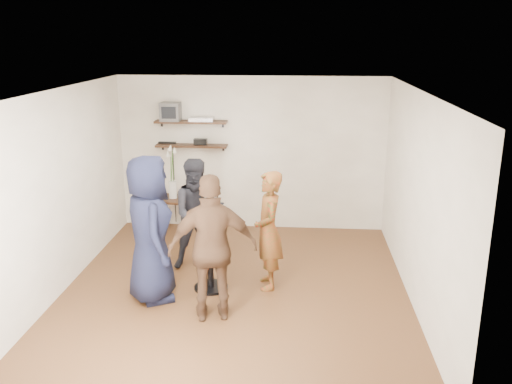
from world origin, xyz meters
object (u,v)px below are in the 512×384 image
drinks_table (210,241)px  person_plaid (268,230)px  side_table (174,204)px  person_navy (150,229)px  radio (200,142)px  person_dark (199,214)px  crt_monitor (171,112)px  person_brown (213,248)px  dvd_deck (202,119)px

drinks_table → person_plaid: (0.75, 0.14, 0.11)m
side_table → person_navy: size_ratio=0.33×
radio → person_navy: 2.72m
person_dark → crt_monitor: bearing=93.1°
person_navy → radio: bearing=-28.3°
radio → drinks_table: bearing=-77.4°
radio → person_navy: (-0.17, -2.65, -0.58)m
radio → person_brown: person_brown is taller
person_navy → person_brown: bearing=-141.2°
drinks_table → person_brown: 0.79m
crt_monitor → dvd_deck: crt_monitor is taller
dvd_deck → person_navy: 2.83m
dvd_deck → person_brown: size_ratio=0.23×
radio → dvd_deck: bearing=0.0°
crt_monitor → radio: bearing=0.0°
side_table → person_plaid: 2.59m
radio → side_table: radio is taller
drinks_table → person_navy: size_ratio=0.57×
crt_monitor → person_plaid: 3.07m
side_table → person_brown: person_brown is taller
crt_monitor → person_dark: crt_monitor is taller
side_table → crt_monitor: bearing=99.2°
person_navy → person_brown: 0.96m
person_plaid → person_navy: person_navy is taller
dvd_deck → person_plaid: bearing=-60.5°
drinks_table → person_brown: bearing=-77.7°
dvd_deck → crt_monitor: bearing=180.0°
person_plaid → person_brown: person_brown is taller
side_table → person_brown: bearing=-68.2°
drinks_table → person_dark: person_dark is taller
crt_monitor → person_navy: 2.88m
crt_monitor → drinks_table: (1.00, -2.34, -1.34)m
person_plaid → person_dark: person_dark is taller
radio → person_plaid: 2.64m
side_table → person_dark: person_dark is taller
radio → person_brown: size_ratio=0.12×
side_table → person_navy: bearing=-83.6°
person_navy → person_brown: size_ratio=1.06×
dvd_deck → person_navy: bearing=-94.4°
radio → person_brown: bearing=-77.5°
crt_monitor → drinks_table: bearing=-66.7°
dvd_deck → person_brown: bearing=-78.0°
side_table → person_brown: (1.12, -2.81, 0.37)m
drinks_table → person_dark: size_ratio=0.66×
drinks_table → dvd_deck: bearing=101.8°
radio → crt_monitor: bearing=180.0°
dvd_deck → drinks_table: 2.68m
person_plaid → person_brown: bearing=-44.1°
side_table → person_dark: 1.54m
radio → person_brown: 3.22m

